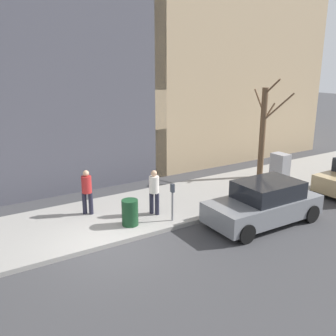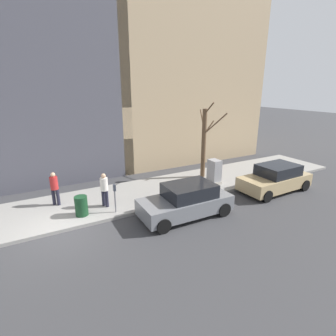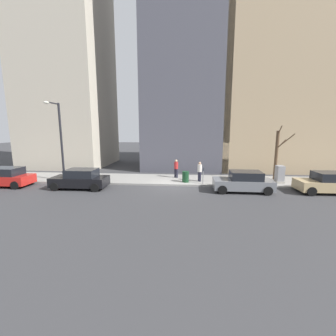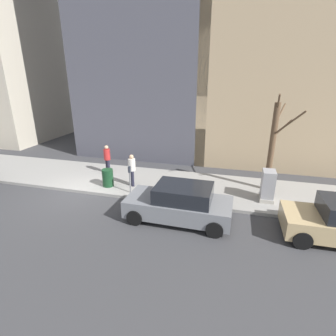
{
  "view_description": "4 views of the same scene",
  "coord_description": "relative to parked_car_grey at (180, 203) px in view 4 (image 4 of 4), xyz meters",
  "views": [
    {
      "loc": [
        -9.77,
        4.06,
        5.49
      ],
      "look_at": [
        1.65,
        -3.12,
        1.69
      ],
      "focal_mm": 40.0,
      "sensor_mm": 36.0,
      "label": 1
    },
    {
      "loc": [
        -10.27,
        0.59,
        5.7
      ],
      "look_at": [
        0.74,
        -5.45,
        1.76
      ],
      "focal_mm": 28.0,
      "sensor_mm": 36.0,
      "label": 2
    },
    {
      "loc": [
        -17.56,
        -1.2,
        4.54
      ],
      "look_at": [
        -0.44,
        0.24,
        1.56
      ],
      "focal_mm": 24.0,
      "sensor_mm": 36.0,
      "label": 3
    },
    {
      "loc": [
        -10.32,
        -7.32,
        5.64
      ],
      "look_at": [
        0.65,
        -4.39,
        1.52
      ],
      "focal_mm": 28.0,
      "sensor_mm": 36.0,
      "label": 4
    }
  ],
  "objects": [
    {
      "name": "pedestrian_midblock",
      "position": [
        3.75,
        5.1,
        0.35
      ],
      "size": [
        0.36,
        0.36,
        1.66
      ],
      "rotation": [
        0.0,
        0.0,
        0.85
      ],
      "color": "#1E1E2D",
      "rests_on": "sidewalk"
    },
    {
      "name": "office_tower_left",
      "position": [
        12.63,
        -5.46,
        9.11
      ],
      "size": [
        11.97,
        11.97,
        19.68
      ],
      "primitive_type": "cube",
      "color": "tan",
      "rests_on": "ground"
    },
    {
      "name": "pedestrian_near_meter",
      "position": [
        2.45,
        3.05,
        0.35
      ],
      "size": [
        0.38,
        0.36,
        1.66
      ],
      "rotation": [
        0.0,
        0.0,
        3.59
      ],
      "color": "#1E1E2D",
      "rests_on": "sidewalk"
    },
    {
      "name": "parked_car_grey",
      "position": [
        0.0,
        0.0,
        0.0
      ],
      "size": [
        1.97,
        4.22,
        1.52
      ],
      "rotation": [
        0.0,
        0.0,
        -0.01
      ],
      "color": "slate",
      "rests_on": "ground"
    },
    {
      "name": "ground_plane",
      "position": [
        1.15,
        5.36,
        -0.74
      ],
      "size": [
        120.0,
        120.0,
        0.0
      ],
      "primitive_type": "plane",
      "color": "#38383A"
    },
    {
      "name": "sidewalk",
      "position": [
        3.15,
        5.36,
        -0.66
      ],
      "size": [
        4.0,
        36.0,
        0.15
      ],
      "primitive_type": "cube",
      "color": "gray",
      "rests_on": "ground"
    },
    {
      "name": "parking_meter",
      "position": [
        1.6,
        2.81,
        0.24
      ],
      "size": [
        0.14,
        0.1,
        1.35
      ],
      "color": "slate",
      "rests_on": "sidewalk"
    },
    {
      "name": "utility_box",
      "position": [
        2.45,
        -3.51,
        0.11
      ],
      "size": [
        0.83,
        0.61,
        1.43
      ],
      "color": "#A8A399",
      "rests_on": "sidewalk"
    },
    {
      "name": "bare_tree",
      "position": [
        3.74,
        -3.66,
        1.69
      ],
      "size": [
        2.1,
        1.21,
        4.7
      ],
      "color": "brown",
      "rests_on": "sidewalk"
    },
    {
      "name": "trash_bin",
      "position": [
        2.05,
        4.23,
        -0.14
      ],
      "size": [
        0.56,
        0.56,
        0.9
      ],
      "primitive_type": "cylinder",
      "color": "#14381E",
      "rests_on": "sidewalk"
    }
  ]
}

